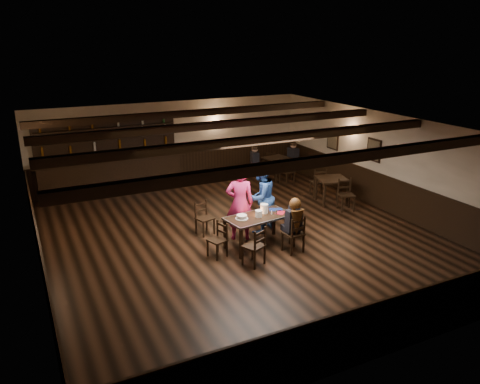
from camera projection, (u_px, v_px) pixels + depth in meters
name	position (u px, v px, depth m)	size (l,w,h in m)	color
ground	(240.00, 237.00, 11.40)	(10.00, 10.00, 0.00)	black
room_shell	(240.00, 167.00, 10.89)	(9.02, 10.02, 2.71)	beige
dining_table	(259.00, 219.00, 10.69)	(1.63, 0.97, 0.75)	black
chair_near_left	(257.00, 244.00, 9.82)	(0.53, 0.52, 0.86)	black
chair_near_right	(295.00, 232.00, 10.41)	(0.45, 0.43, 0.88)	black
chair_end_left	(220.00, 237.00, 10.29)	(0.44, 0.46, 0.78)	black
chair_end_right	(293.00, 220.00, 11.21)	(0.47, 0.48, 0.79)	black
chair_far_pushed	(203.00, 215.00, 11.48)	(0.46, 0.45, 0.82)	black
woman_pink	(240.00, 203.00, 11.03)	(0.66, 0.43, 1.82)	#DD305B
man_blue	(261.00, 197.00, 11.47)	(0.87, 0.68, 1.79)	navy
seated_person	(294.00, 217.00, 10.35)	(0.35, 0.53, 0.86)	black
cake	(242.00, 217.00, 10.49)	(0.29, 0.29, 0.09)	white
plate_stack_a	(259.00, 214.00, 10.60)	(0.16, 0.16, 0.15)	white
plate_stack_b	(264.00, 208.00, 10.82)	(0.19, 0.19, 0.22)	white
tea_light	(256.00, 214.00, 10.73)	(0.05, 0.05, 0.06)	#A5A8AD
salt_shaker	(272.00, 213.00, 10.75)	(0.03, 0.03, 0.08)	silver
pepper_shaker	(276.00, 212.00, 10.77)	(0.04, 0.04, 0.10)	#A5A8AD
drink_glass	(265.00, 210.00, 10.90)	(0.06, 0.06, 0.10)	silver
menu_red	(280.00, 212.00, 10.87)	(0.27, 0.19, 0.00)	maroon
menu_blue	(276.00, 209.00, 11.06)	(0.31, 0.22, 0.00)	#101E50
bar_counter	(111.00, 171.00, 14.32)	(4.43, 0.70, 2.20)	black
back_table_a	(332.00, 182.00, 13.54)	(1.02, 1.02, 0.75)	black
back_table_b	(277.00, 161.00, 15.85)	(0.93, 0.93, 0.75)	black
bg_patron_left	(255.00, 157.00, 15.49)	(0.32, 0.43, 0.79)	black
bg_patron_right	(293.00, 152.00, 16.07)	(0.28, 0.41, 0.79)	black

